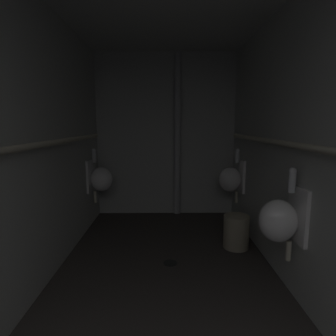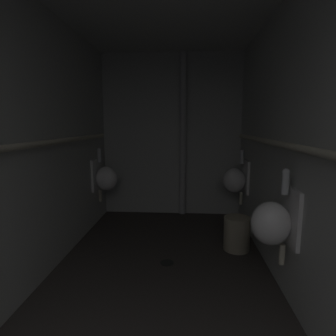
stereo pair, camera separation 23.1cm
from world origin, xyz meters
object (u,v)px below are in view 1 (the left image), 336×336
urinal_left_mid (100,178)px  floor_drain (170,263)px  urinal_right_mid (281,219)px  urinal_right_far (231,179)px  waste_bin (236,232)px  standpipe_back_wall (177,136)px

urinal_left_mid → floor_drain: 1.60m
urinal_left_mid → floor_drain: (0.95, -1.12, -0.66)m
urinal_right_mid → floor_drain: size_ratio=5.39×
urinal_right_far → floor_drain: bearing=-128.0°
urinal_right_far → waste_bin: 0.88m
standpipe_back_wall → urinal_left_mid: bearing=-157.9°
standpipe_back_wall → floor_drain: standpipe_back_wall is taller
urinal_right_far → waste_bin: bearing=-97.7°
urinal_left_mid → standpipe_back_wall: (1.08, 0.44, 0.56)m
urinal_right_mid → waste_bin: size_ratio=2.01×
urinal_left_mid → floor_drain: bearing=-49.7°
urinal_right_mid → waste_bin: bearing=96.0°
urinal_left_mid → urinal_right_mid: size_ratio=1.00×
standpipe_back_wall → waste_bin: size_ratio=6.38×
urinal_right_mid → urinal_right_far: bearing=90.0°
urinal_left_mid → standpipe_back_wall: size_ratio=0.31×
urinal_right_mid → standpipe_back_wall: bearing=108.9°
urinal_left_mid → urinal_right_mid: (1.80, -1.68, 0.00)m
waste_bin → urinal_right_far: bearing=82.3°
floor_drain → urinal_left_mid: bearing=130.3°
urinal_left_mid → waste_bin: bearing=-23.7°
urinal_right_far → waste_bin: size_ratio=2.01×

